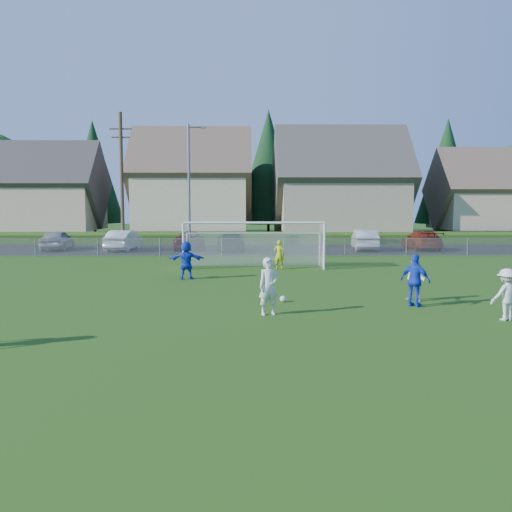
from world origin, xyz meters
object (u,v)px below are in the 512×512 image
object	(u,v)px
goalkeeper	(279,255)
soccer_goal	(254,237)
car_c	(190,241)
car_b	(124,240)
car_f	(365,240)
player_blue_a	(415,280)
car_g	(422,240)
car_d	(231,242)
player_white_a	(269,286)
player_white_b	(416,280)
player_blue_b	(186,260)
soccer_ball	(283,299)
car_a	(57,240)
player_white_c	(506,295)

from	to	relation	value
goalkeeper	soccer_goal	bearing A→B (deg)	-13.33
goalkeeper	car_c	size ratio (longest dim) A/B	0.31
car_b	car_f	world-z (taller)	car_f
player_blue_a	car_b	distance (m)	26.41
goalkeeper	car_g	size ratio (longest dim) A/B	0.31
car_d	car_g	bearing A→B (deg)	-179.69
player_white_a	player_white_b	xyz separation A→B (m)	(5.25, 2.24, -0.15)
player_white_b	goalkeeper	world-z (taller)	goalkeeper
player_blue_b	car_g	xyz separation A→B (m)	(15.84, 15.68, -0.16)
goalkeeper	soccer_goal	world-z (taller)	soccer_goal
player_white_b	car_d	size ratio (longest dim) A/B	0.31
soccer_ball	soccer_goal	xyz separation A→B (m)	(-0.91, 10.29, 1.52)
player_blue_a	car_d	distance (m)	22.51
soccer_ball	soccer_goal	world-z (taller)	soccer_goal
player_blue_b	car_a	world-z (taller)	player_blue_b
car_a	car_f	xyz separation A→B (m)	(22.77, -0.41, 0.02)
player_blue_a	car_d	xyz separation A→B (m)	(-6.82, 21.45, -0.19)
car_c	car_g	distance (m)	17.37
car_d	player_blue_a	bearing A→B (deg)	103.99
player_white_a	player_blue_b	size ratio (longest dim) A/B	1.02
player_blue_b	car_f	size ratio (longest dim) A/B	0.38
soccer_ball	player_white_c	xyz separation A→B (m)	(6.37, -3.08, 0.66)
player_white_b	player_white_a	bearing A→B (deg)	-108.56
car_c	soccer_goal	world-z (taller)	soccer_goal
player_white_b	player_white_c	world-z (taller)	player_white_c
player_blue_b	car_a	xyz separation A→B (m)	(-11.32, 15.72, -0.13)
car_a	car_d	size ratio (longest dim) A/B	0.92
player_white_a	car_b	xyz separation A→B (m)	(-9.75, 23.23, -0.14)
car_f	soccer_goal	distance (m)	13.72
player_blue_b	car_b	world-z (taller)	player_blue_b
car_d	car_c	bearing A→B (deg)	-24.86
player_blue_a	player_blue_b	world-z (taller)	player_blue_a
car_b	car_f	size ratio (longest dim) A/B	0.99
player_blue_b	car_c	distance (m)	15.97
player_white_c	car_d	world-z (taller)	player_white_c
car_b	soccer_ball	bearing A→B (deg)	121.10
player_blue_b	goalkeeper	bearing A→B (deg)	-140.96
car_b	car_g	size ratio (longest dim) A/B	0.92
soccer_ball	car_d	world-z (taller)	car_d
car_a	car_d	distance (m)	12.92
car_d	soccer_goal	distance (m)	10.41
player_white_b	car_c	bearing A→B (deg)	163.61
soccer_ball	soccer_goal	size ratio (longest dim) A/B	0.03
player_white_c	car_b	size ratio (longest dim) A/B	0.34
player_white_a	goalkeeper	xyz separation A→B (m)	(1.00, 11.78, -0.13)
player_white_a	car_a	xyz separation A→B (m)	(-14.76, 23.74, -0.15)
player_blue_a	car_d	world-z (taller)	player_blue_a
car_f	car_d	bearing A→B (deg)	9.04
car_g	player_white_a	bearing A→B (deg)	63.90
player_white_c	car_d	distance (m)	25.22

